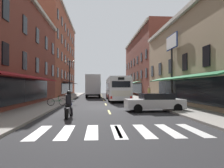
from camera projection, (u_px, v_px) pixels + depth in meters
name	position (u px, v px, depth m)	size (l,w,h in m)	color
ground_plane	(107.00, 108.00, 18.62)	(34.80, 80.00, 0.10)	#28282B
lane_centre_dashes	(107.00, 108.00, 18.37)	(0.14, 73.90, 0.01)	#DBCC4C
crosswalk_near	(118.00, 131.00, 8.65)	(7.10, 2.80, 0.01)	silver
sidewalk_left	(41.00, 107.00, 18.20)	(3.00, 80.00, 0.14)	gray
sidewalk_right	(170.00, 106.00, 19.05)	(3.00, 80.00, 0.14)	gray
billboard_sign	(172.00, 51.00, 21.75)	(0.40, 3.02, 7.30)	black
transit_bus	(117.00, 88.00, 27.93)	(2.72, 11.20, 3.13)	white
box_truck	(93.00, 86.00, 35.34)	(2.54, 8.04, 3.82)	#B21E19
sedan_near	(94.00, 92.00, 44.40)	(1.98, 4.52, 1.30)	#144723
sedan_mid	(155.00, 102.00, 15.63)	(4.48, 2.12, 1.38)	silver
motorcycle_rider	(69.00, 106.00, 12.37)	(0.62, 2.07, 1.66)	black
bicycle_near	(57.00, 102.00, 18.77)	(1.71, 0.48, 0.91)	black
pedestrian_mid	(149.00, 93.00, 25.72)	(0.36, 0.36, 1.80)	#66387F
street_lamp_twin	(70.00, 78.00, 27.35)	(1.42, 0.32, 5.29)	black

